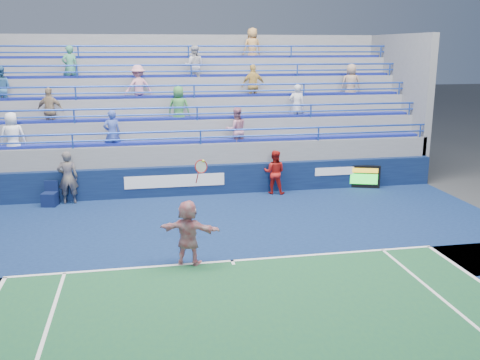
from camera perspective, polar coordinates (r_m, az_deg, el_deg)
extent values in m
plane|color=#333538|center=(13.76, -0.84, -8.70)|extent=(120.00, 120.00, 0.00)
cube|color=#0D1F45|center=(15.78, -2.21, -5.63)|extent=(18.00, 8.40, 0.02)
cube|color=white|center=(13.75, -0.84, -8.61)|extent=(11.00, 0.10, 0.01)
cube|color=white|center=(13.66, -0.77, -8.77)|extent=(0.08, 0.30, 0.01)
cube|color=#0A1538|center=(19.71, -4.08, 0.00)|extent=(18.00, 0.30, 1.10)
cube|color=white|center=(19.46, -6.95, -0.10)|extent=(3.60, 0.02, 0.45)
cube|color=white|center=(20.75, 10.38, 0.94)|extent=(1.80, 0.02, 0.30)
cube|color=slate|center=(22.57, -4.95, 1.78)|extent=(18.00, 5.60, 1.10)
cube|color=slate|center=(22.50, -4.97, 2.71)|extent=(18.00, 5.60, 1.85)
cube|color=#16249B|center=(20.02, -4.35, 4.16)|extent=(17.40, 0.45, 0.10)
cylinder|color=#1F42AB|center=(19.55, -4.24, 5.26)|extent=(18.00, 0.07, 0.07)
cube|color=slate|center=(22.92, -5.12, 3.87)|extent=(18.00, 4.60, 2.60)
cube|color=#16249B|center=(20.89, -4.69, 6.64)|extent=(17.40, 0.45, 0.10)
cylinder|color=#1F42AB|center=(20.44, -4.60, 7.76)|extent=(18.00, 0.07, 0.07)
cube|color=slate|center=(23.34, -5.26, 4.99)|extent=(18.00, 3.60, 3.35)
cube|color=#16249B|center=(21.80, -5.02, 8.93)|extent=(17.40, 0.45, 0.10)
cylinder|color=#1F42AB|center=(21.37, -4.93, 10.04)|extent=(18.00, 0.07, 0.07)
cube|color=slate|center=(23.78, -5.40, 6.06)|extent=(18.00, 2.60, 4.10)
cube|color=#16249B|center=(22.74, -5.32, 11.02)|extent=(17.40, 0.45, 0.10)
cylinder|color=#1F42AB|center=(22.32, -5.24, 12.13)|extent=(18.00, 0.07, 0.07)
cube|color=slate|center=(24.23, -5.53, 7.10)|extent=(18.00, 1.60, 4.85)
cube|color=#16249B|center=(23.71, -5.60, 12.95)|extent=(17.40, 0.45, 0.10)
cylinder|color=#1F42AB|center=(23.31, -5.53, 14.04)|extent=(18.00, 0.07, 0.07)
imported|color=tan|center=(23.40, 11.74, 9.97)|extent=(0.93, 0.70, 1.70)
imported|color=#BA7891|center=(20.16, -0.41, 5.36)|extent=(0.89, 0.73, 1.70)
imported|color=white|center=(20.32, -23.08, 4.31)|extent=(0.92, 0.70, 1.70)
imported|color=#354AA1|center=(19.87, -13.48, 4.85)|extent=(0.70, 0.54, 1.70)
imported|color=teal|center=(22.26, -24.20, 8.86)|extent=(0.89, 0.72, 1.70)
imported|color=tan|center=(24.13, 1.32, 13.93)|extent=(0.92, 0.70, 1.70)
imported|color=silver|center=(22.74, -4.90, 11.99)|extent=(0.94, 0.80, 1.70)
imported|color=#3B8340|center=(20.79, -6.54, 7.62)|extent=(0.92, 0.69, 1.70)
imported|color=pink|center=(21.66, -10.78, 9.71)|extent=(1.23, 0.92, 1.70)
imported|color=#3F8C68|center=(22.78, -17.66, 11.40)|extent=(0.70, 0.54, 1.70)
imported|color=silver|center=(21.64, 6.06, 7.88)|extent=(0.67, 0.50, 1.70)
imported|color=#D9B154|center=(22.15, 1.43, 10.04)|extent=(1.03, 0.52, 1.70)
imported|color=gray|center=(20.98, -19.56, 6.97)|extent=(1.06, 0.63, 1.70)
cube|color=black|center=(21.14, 12.99, 0.34)|extent=(1.27, 0.53, 0.89)
cube|color=gold|center=(21.01, 13.11, 0.99)|extent=(1.09, 0.02, 0.18)
cube|color=#19E533|center=(21.09, 13.06, 0.11)|extent=(1.09, 0.02, 0.40)
cube|color=#0C173D|center=(19.42, -19.61, -1.96)|extent=(0.57, 0.57, 0.48)
cube|color=#0C173D|center=(19.52, -19.62, -0.60)|extent=(0.48, 0.15, 0.37)
imported|color=silver|center=(13.37, -5.54, -5.61)|extent=(1.62, 1.02, 1.67)
torus|color=#AE1615|center=(12.95, -4.17, 1.44)|extent=(0.35, 0.20, 0.34)
cylinder|color=#AE1615|center=(13.00, -4.59, 0.23)|extent=(0.07, 0.19, 0.30)
sphere|color=yellow|center=(12.87, -3.94, 2.03)|extent=(0.07, 0.07, 0.07)
imported|color=#15183C|center=(19.35, -17.89, 0.24)|extent=(0.70, 0.48, 1.87)
imported|color=#A81713|center=(19.75, 3.70, 0.83)|extent=(0.97, 0.87, 1.64)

